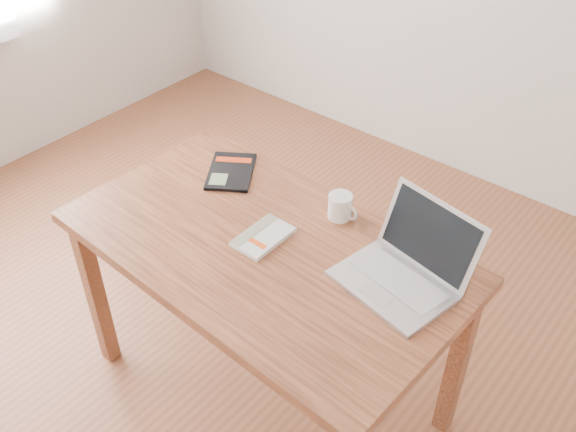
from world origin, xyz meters
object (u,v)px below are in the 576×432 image
Objects in this scene: desk at (265,264)px; laptop at (406,267)px; black_guidebook at (231,171)px; white_guidebook at (263,237)px; coffee_mug at (341,206)px.

laptop reaches higher than desk.
black_guidebook is 0.74× the size of laptop.
white_guidebook is 0.47m from laptop.
laptop reaches higher than coffee_mug.
black_guidebook is at bearing 150.61° from desk.
laptop is at bearing -39.71° from black_guidebook.
desk is at bearing -42.90° from white_guidebook.
desk is 3.46× the size of laptop.
white_guidebook is 0.69× the size of black_guidebook.
white_guidebook is at bearing 139.36° from desk.
desk is 0.43m from black_guidebook.
laptop is 3.28× the size of coffee_mug.
laptop is at bearing -13.38° from coffee_mug.
desk is 11.34× the size of coffee_mug.
desk is 0.47m from laptop.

